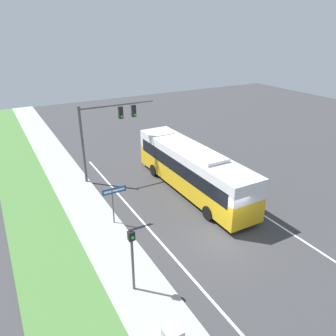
{
  "coord_description": "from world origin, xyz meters",
  "views": [
    {
      "loc": [
        -10.7,
        -12.21,
        11.38
      ],
      "look_at": [
        -0.09,
        6.8,
        1.78
      ],
      "focal_mm": 35.0,
      "sensor_mm": 36.0,
      "label": 1
    }
  ],
  "objects_px": {
    "bus": "(192,168)",
    "pedestrian_signal": "(132,252)",
    "signal_gantry": "(105,126)",
    "street_sign": "(114,198)"
  },
  "relations": [
    {
      "from": "pedestrian_signal",
      "to": "signal_gantry",
      "type": "bearing_deg",
      "value": 75.38
    },
    {
      "from": "signal_gantry",
      "to": "street_sign",
      "type": "relative_size",
      "value": 2.39
    },
    {
      "from": "bus",
      "to": "pedestrian_signal",
      "type": "bearing_deg",
      "value": -137.64
    },
    {
      "from": "bus",
      "to": "pedestrian_signal",
      "type": "height_order",
      "value": "bus"
    },
    {
      "from": "bus",
      "to": "street_sign",
      "type": "bearing_deg",
      "value": -168.25
    },
    {
      "from": "bus",
      "to": "street_sign",
      "type": "relative_size",
      "value": 4.81
    },
    {
      "from": "signal_gantry",
      "to": "pedestrian_signal",
      "type": "bearing_deg",
      "value": -104.62
    },
    {
      "from": "signal_gantry",
      "to": "pedestrian_signal",
      "type": "relative_size",
      "value": 1.84
    },
    {
      "from": "bus",
      "to": "pedestrian_signal",
      "type": "xyz_separation_m",
      "value": [
        -7.74,
        -7.06,
        0.33
      ]
    },
    {
      "from": "signal_gantry",
      "to": "street_sign",
      "type": "bearing_deg",
      "value": -106.58
    }
  ]
}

